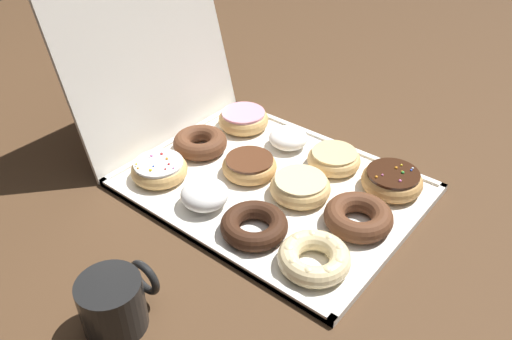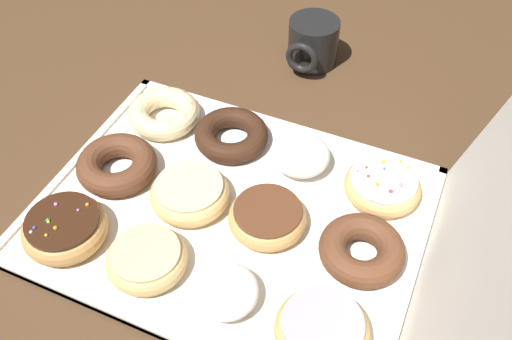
% 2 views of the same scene
% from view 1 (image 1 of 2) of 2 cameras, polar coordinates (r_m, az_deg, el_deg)
% --- Properties ---
extents(ground_plane, '(3.00, 3.00, 0.00)m').
position_cam_1_polar(ground_plane, '(1.01, 1.80, -2.02)').
color(ground_plane, '#4C331E').
extents(donut_box, '(0.41, 0.54, 0.01)m').
position_cam_1_polar(donut_box, '(1.00, 1.80, -1.78)').
color(donut_box, silver).
rests_on(donut_box, ground).
extents(box_lid_open, '(0.41, 0.14, 0.53)m').
position_cam_1_polar(box_lid_open, '(1.09, -12.74, 16.10)').
color(box_lid_open, silver).
rests_on(box_lid_open, ground).
extents(cruller_donut_0, '(0.12, 0.12, 0.04)m').
position_cam_1_polar(cruller_donut_0, '(0.83, 6.45, -9.59)').
color(cruller_donut_0, beige).
rests_on(cruller_donut_0, donut_box).
extents(chocolate_cake_ring_donut_1, '(0.12, 0.12, 0.04)m').
position_cam_1_polar(chocolate_cake_ring_donut_1, '(0.92, 11.21, -5.13)').
color(chocolate_cake_ring_donut_1, '#59331E').
rests_on(chocolate_cake_ring_donut_1, donut_box).
extents(sprinkle_donut_2, '(0.12, 0.12, 0.04)m').
position_cam_1_polar(sprinkle_donut_2, '(1.01, 14.80, -1.13)').
color(sprinkle_donut_2, tan).
rests_on(sprinkle_donut_2, donut_box).
extents(chocolate_cake_ring_donut_3, '(0.12, 0.12, 0.03)m').
position_cam_1_polar(chocolate_cake_ring_donut_3, '(0.88, -0.21, -6.14)').
color(chocolate_cake_ring_donut_3, '#381E11').
rests_on(chocolate_cake_ring_donut_3, donut_box).
extents(glazed_ring_donut_4, '(0.11, 0.11, 0.04)m').
position_cam_1_polar(glazed_ring_donut_4, '(0.97, 4.91, -1.85)').
color(glazed_ring_donut_4, '#E5B770').
rests_on(glazed_ring_donut_4, donut_box).
extents(glazed_ring_donut_5, '(0.11, 0.11, 0.03)m').
position_cam_1_polar(glazed_ring_donut_5, '(1.05, 8.61, 1.24)').
color(glazed_ring_donut_5, '#E5B770').
rests_on(glazed_ring_donut_5, donut_box).
extents(powdered_filled_donut_6, '(0.09, 0.09, 0.05)m').
position_cam_1_polar(powdered_filled_donut_6, '(0.94, -5.70, -2.70)').
color(powdered_filled_donut_6, white).
rests_on(powdered_filled_donut_6, donut_box).
extents(chocolate_frosted_donut_7, '(0.11, 0.11, 0.04)m').
position_cam_1_polar(chocolate_frosted_donut_7, '(1.02, -0.60, 0.58)').
color(chocolate_frosted_donut_7, tan).
rests_on(chocolate_frosted_donut_7, donut_box).
extents(powdered_filled_donut_8, '(0.08, 0.08, 0.04)m').
position_cam_1_polar(powdered_filled_donut_8, '(1.10, 3.59, 3.56)').
color(powdered_filled_donut_8, white).
rests_on(powdered_filled_donut_8, donut_box).
extents(sprinkle_donut_9, '(0.11, 0.11, 0.04)m').
position_cam_1_polar(sprinkle_donut_9, '(1.03, -10.64, 0.10)').
color(sprinkle_donut_9, tan).
rests_on(sprinkle_donut_9, donut_box).
extents(chocolate_cake_ring_donut_10, '(0.11, 0.11, 0.04)m').
position_cam_1_polar(chocolate_cake_ring_donut_10, '(1.10, -6.22, 3.03)').
color(chocolate_cake_ring_donut_10, '#59331E').
rests_on(chocolate_cake_ring_donut_10, donut_box).
extents(pink_frosted_donut_11, '(0.11, 0.11, 0.04)m').
position_cam_1_polar(pink_frosted_donut_11, '(1.17, -1.40, 5.65)').
color(pink_frosted_donut_11, tan).
rests_on(pink_frosted_donut_11, donut_box).
extents(coffee_mug, '(0.11, 0.09, 0.09)m').
position_cam_1_polar(coffee_mug, '(0.77, -15.42, -13.91)').
color(coffee_mug, black).
rests_on(coffee_mug, ground).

